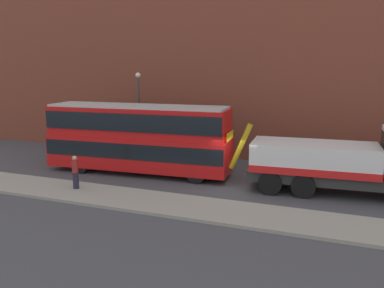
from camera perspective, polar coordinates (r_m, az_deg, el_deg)
ground_plane at (r=21.80m, az=6.36°, el=-5.86°), size 120.00×120.00×0.00m
near_kerb at (r=17.95m, az=2.91°, el=-9.35°), size 60.00×2.80×0.15m
building_facade at (r=27.35m, az=10.37°, el=14.59°), size 60.00×1.50×16.00m
recovery_tow_truck at (r=21.15m, az=21.68°, el=-2.20°), size 10.21×3.22×3.67m
double_decker_bus at (r=23.86m, az=-7.67°, el=1.12°), size 11.16×3.26×4.06m
pedestrian_onlooker at (r=21.28m, az=-16.21°, el=-3.91°), size 0.43×0.48×1.71m
street_lamp at (r=28.16m, az=-7.54°, el=5.21°), size 0.36×0.36×5.83m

